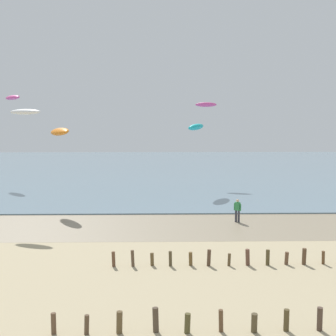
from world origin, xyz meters
name	(u,v)px	position (x,y,z in m)	size (l,w,h in m)	color
wet_sand_strip	(139,227)	(0.00, 25.29, 0.00)	(120.00, 8.05, 0.01)	gray
sea	(150,168)	(0.00, 64.31, 0.05)	(160.00, 70.00, 0.10)	slate
groyne_mid	(280,321)	(5.62, 9.43, 0.39)	(15.33, 0.36, 0.89)	brown
groyne_far	(269,258)	(7.01, 16.72, 0.37)	(16.04, 0.35, 0.87)	brown
person_mid_beach	(237,210)	(7.11, 26.53, 0.92)	(0.49, 0.38, 1.71)	#383842
kite_aloft_1	(13,98)	(-15.52, 47.24, 10.06)	(3.31, 1.06, 0.53)	#E54C99
kite_aloft_2	(60,132)	(-6.84, 31.90, 6.49)	(3.54, 1.13, 0.57)	orange
kite_aloft_6	(196,127)	(5.17, 40.13, 6.75)	(3.59, 1.15, 0.57)	#19B2B7
kite_aloft_7	(25,112)	(-8.30, 27.32, 8.02)	(2.59, 0.83, 0.41)	white
kite_aloft_11	(206,105)	(6.85, 46.62, 9.25)	(2.50, 0.80, 0.40)	#E54C99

